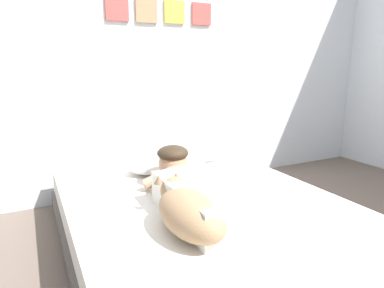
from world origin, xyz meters
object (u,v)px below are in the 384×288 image
Objects in this scene: bed at (200,224)px; coffee_cup at (211,167)px; dog at (189,211)px; cell_phone at (257,198)px; pillow at (163,165)px; person_lying at (199,188)px.

coffee_cup is (0.29, 0.38, 0.21)m from bed.
bed is 16.44× the size of coffee_cup.
cell_phone is at bearing 17.89° from dog.
coffee_cup is at bearing -27.57° from pillow.
person_lying reaches higher than cell_phone.
pillow reaches higher than cell_phone.
bed is 3.95× the size of pillow.
bed is 0.51m from dog.
dog is at bearing -126.41° from coffee_cup.
cell_phone is (0.36, -0.06, -0.10)m from person_lying.
dog is at bearing -127.03° from person_lying.
person_lying reaches higher than coffee_cup.
person_lying is at bearing -126.11° from coffee_cup.
bed is 14.68× the size of cell_phone.
pillow is 0.35m from coffee_cup.
coffee_cup reaches higher than bed.
coffee_cup is at bearing 52.51° from bed.
coffee_cup is at bearing 89.71° from cell_phone.
dog is 0.91m from coffee_cup.
pillow is at bearing 75.86° from dog.
bed is at bearing 54.82° from dog.
pillow is 4.16× the size of coffee_cup.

